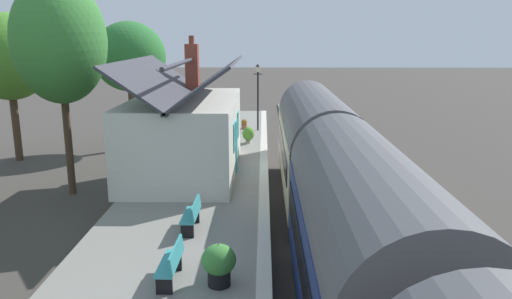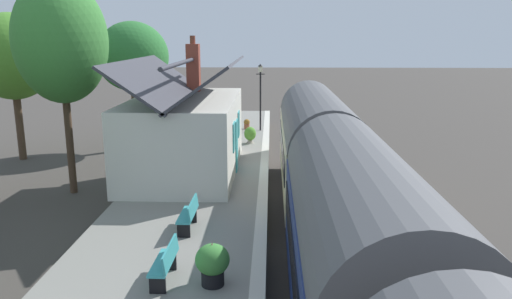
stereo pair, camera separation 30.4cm
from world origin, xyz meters
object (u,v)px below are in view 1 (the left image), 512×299
Objects in this scene: station_building at (185,132)px; tree_far_right at (60,42)px; planter_edge_near at (248,135)px; tree_mid_background at (130,57)px; bench_near_building at (192,214)px; planter_by_door at (244,124)px; lamp_post_platform at (258,85)px; bench_platform_end at (172,262)px; planter_under_sign at (231,119)px; planter_bench_left at (201,125)px; planter_corner_building at (222,125)px; tree_distant at (8,57)px; train at (360,235)px; planter_edge_far at (219,263)px.

tree_far_right is (-0.04, 4.79, 3.60)m from station_building.
planter_edge_near is 8.17m from tree_mid_background.
bench_near_building reaches higher than planter_by_door.
station_building reaches higher than lamp_post_platform.
bench_platform_end is at bearing 179.32° from bench_near_building.
lamp_post_platform is at bearing -40.25° from tree_far_right.
planter_bench_left is (-1.90, 1.62, -0.01)m from planter_under_sign.
tree_distant is at bearing 109.27° from planter_corner_building.
train is 18.91m from planter_bench_left.
planter_bench_left is at bearing 98.63° from lamp_post_platform.
bench_platform_end is at bearing 175.02° from planter_edge_near.
planter_under_sign is 5.07m from planter_edge_near.
planter_corner_building is 0.12× the size of tree_mid_background.
bench_near_building is 14.83m from planter_bench_left.
station_building reaches higher than planter_edge_far.
tree_far_right is (9.50, 10.05, 3.97)m from train.
tree_mid_background is at bearing 20.54° from bench_near_building.
planter_bench_left is 0.08× the size of tree_far_right.
station_building is 9.78m from planter_edge_far.
planter_by_door is 0.71× the size of planter_edge_near.
tree_mid_background is at bearing 100.95° from planter_by_door.
train is at bearing -133.37° from tree_far_right.
planter_edge_far is 0.12× the size of tree_far_right.
train reaches higher than planter_edge_near.
tree_distant reaches higher than planter_corner_building.
station_building is at bearing 173.68° from planter_under_sign.
lamp_post_platform is (8.97, -2.84, 1.05)m from station_building.
bench_near_building is at bearing -136.48° from tree_far_right.
planter_edge_near is 0.11× the size of tree_distant.
station_building reaches higher than planter_corner_building.
tree_far_right is (-8.24, 0.50, 0.96)m from tree_mid_background.
train is at bearing -91.21° from planter_edge_far.
planter_edge_far is 18.13m from planter_bench_left.
planter_edge_far is at bearing -177.03° from planter_under_sign.
planter_edge_far is (-0.14, -1.08, 0.06)m from bench_platform_end.
planter_corner_building is 18.65m from planter_edge_far.
planter_corner_building is at bearing -79.61° from tree_mid_background.
station_building is at bearing 175.53° from planter_corner_building.
train is 3.17m from planter_edge_far.
tree_distant reaches higher than planter_edge_far.
bench_platform_end is 3.06m from bench_near_building.
tree_mid_background is 0.83× the size of tree_far_right.
tree_mid_background is (-0.76, 7.13, 1.59)m from lamp_post_platform.
planter_edge_far is 0.14× the size of tree_distant.
planter_by_door is at bearing 5.28° from planter_edge_near.
tree_far_right reaches higher than station_building.
planter_under_sign is at bearing -68.28° from tree_mid_background.
lamp_post_platform is at bearing -2.05° from planter_edge_far.
train is 19.89× the size of bench_near_building.
tree_distant reaches higher than bench_platform_end.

